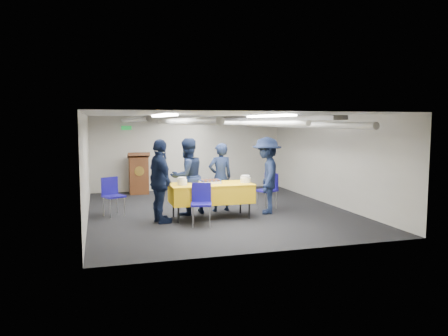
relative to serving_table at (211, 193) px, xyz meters
The scene contains 14 objects.
ground 0.99m from the serving_table, 63.90° to the left, with size 7.00×7.00×0.00m, color black.
room_shell 1.75m from the serving_table, 68.37° to the left, with size 6.00×7.00×2.30m.
serving_table is the anchor object (origin of this frame).
sheet_cake 0.26m from the serving_table, 89.58° to the left, with size 0.46×0.35×0.08m.
plate_stack_left 0.72m from the serving_table, behind, with size 0.21×0.21×0.17m.
plate_stack_right 0.84m from the serving_table, ahead, with size 0.23×0.23×0.16m.
podium 3.98m from the serving_table, 108.18° to the left, with size 0.62×0.53×1.25m.
chair_near 0.70m from the serving_table, 121.07° to the right, with size 0.51×0.51×0.87m.
chair_right 1.78m from the serving_table, 22.42° to the left, with size 0.58×0.58×0.87m.
chair_left 2.28m from the serving_table, 157.21° to the left, with size 0.56×0.56×0.87m.
sailor_a 0.84m from the serving_table, 59.28° to the left, with size 0.59×0.39×1.63m, color black.
sailor_b 0.75m from the serving_table, 129.83° to the left, with size 0.86×0.67×1.76m, color black.
sailor_c 1.19m from the serving_table, behind, with size 1.04×0.43×1.77m, color black.
sailor_d 1.42m from the serving_table, ahead, with size 1.15×0.66×1.78m, color black.
Camera 1 is at (-2.74, -9.99, 2.12)m, focal length 35.00 mm.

